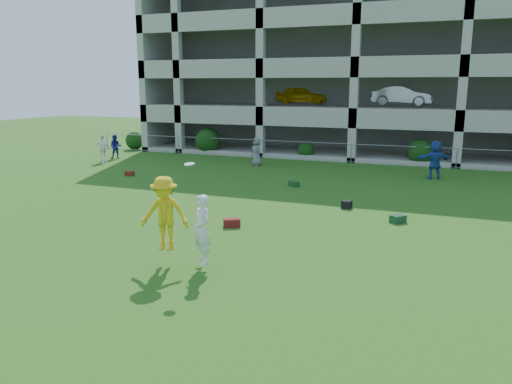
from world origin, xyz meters
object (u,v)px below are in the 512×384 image
at_px(bystander_d, 435,160).
at_px(bystander_b, 102,149).
at_px(crate_d, 347,204).
at_px(parking_garage, 375,66).
at_px(bystander_c, 257,152).
at_px(frisbee_contest, 173,217).
at_px(bystander_a, 116,147).

bearing_deg(bystander_d, bystander_b, -21.23).
distance_m(crate_d, parking_garage, 21.10).
xyz_separation_m(bystander_c, frisbee_contest, (3.90, -16.27, 0.50)).
height_order(bystander_a, frisbee_contest, frisbee_contest).
xyz_separation_m(bystander_a, parking_garage, (14.50, 12.38, 5.25)).
bearing_deg(bystander_b, frisbee_contest, -53.91).
distance_m(bystander_a, bystander_d, 19.43).
bearing_deg(parking_garage, bystander_d, -68.38).
xyz_separation_m(bystander_b, crate_d, (16.27, -6.18, -0.69)).
xyz_separation_m(bystander_a, frisbee_contest, (13.40, -15.65, 0.56)).
height_order(bystander_d, parking_garage, parking_garage).
distance_m(crate_d, frisbee_contest, 8.52).
bearing_deg(bystander_a, bystander_d, -24.21).
bearing_deg(bystander_d, bystander_c, -29.73).
bearing_deg(bystander_c, bystander_d, 32.85).
bearing_deg(parking_garage, bystander_b, -135.60).
xyz_separation_m(bystander_b, parking_garage, (14.28, 13.99, 5.17)).
distance_m(bystander_b, crate_d, 17.42).
height_order(bystander_b, crate_d, bystander_b).
bearing_deg(crate_d, bystander_c, 129.69).
relative_size(bystander_a, parking_garage, 0.05).
height_order(bystander_b, bystander_c, bystander_b).
distance_m(bystander_b, bystander_c, 9.55).
xyz_separation_m(bystander_d, parking_garage, (-4.93, 12.43, 5.04)).
relative_size(bystander_d, parking_garage, 0.07).
bearing_deg(bystander_c, bystander_b, -129.79).
bearing_deg(parking_garage, bystander_c, -113.03).
height_order(frisbee_contest, parking_garage, parking_garage).
bearing_deg(frisbee_contest, bystander_d, 68.86).
height_order(bystander_c, bystander_d, bystander_d).
distance_m(bystander_d, parking_garage, 14.29).
bearing_deg(parking_garage, bystander_a, -139.52).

